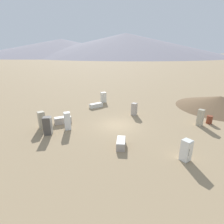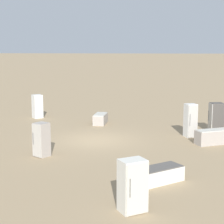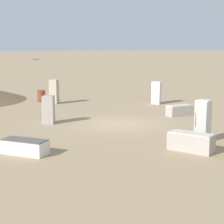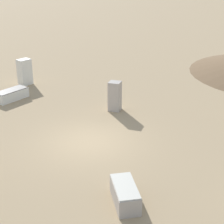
{
  "view_description": "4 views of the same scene",
  "coord_description": "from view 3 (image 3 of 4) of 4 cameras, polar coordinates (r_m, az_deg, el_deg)",
  "views": [
    {
      "loc": [
        1.65,
        -18.09,
        7.98
      ],
      "look_at": [
        -0.56,
        -0.8,
        1.81
      ],
      "focal_mm": 28.0,
      "sensor_mm": 36.0,
      "label": 1
    },
    {
      "loc": [
        -4.53,
        19.7,
        4.96
      ],
      "look_at": [
        -1.2,
        1.49,
        1.87
      ],
      "focal_mm": 60.0,
      "sensor_mm": 36.0,
      "label": 2
    },
    {
      "loc": [
        -18.68,
        8.95,
        4.26
      ],
      "look_at": [
        -1.42,
        1.03,
        0.99
      ],
      "focal_mm": 60.0,
      "sensor_mm": 36.0,
      "label": 3
    },
    {
      "loc": [
        -1.41,
        -14.93,
        7.71
      ],
      "look_at": [
        1.03,
        -0.17,
        1.45
      ],
      "focal_mm": 60.0,
      "sensor_mm": 36.0,
      "label": 4
    }
  ],
  "objects": [
    {
      "name": "discarded_fridge_7",
      "position": [
        28.87,
        6.8,
        2.94
      ],
      "size": [
        0.92,
        0.93,
        1.71
      ],
      "rotation": [
        0.0,
        0.0,
        3.9
      ],
      "color": "white",
      "rests_on": "ground_plane"
    },
    {
      "name": "discarded_fridge_1",
      "position": [
        15.65,
        -13.18,
        -5.16
      ],
      "size": [
        1.95,
        1.89,
        0.6
      ],
      "rotation": [
        0.0,
        0.0,
        2.32
      ],
      "color": "silver",
      "rests_on": "ground_plane"
    },
    {
      "name": "discarded_fridge_0",
      "position": [
        24.03,
        10.27,
        0.24
      ],
      "size": [
        0.78,
        1.67,
        0.68
      ],
      "rotation": [
        0.0,
        0.0,
        0.02
      ],
      "color": "#A89E93",
      "rests_on": "ground_plane"
    },
    {
      "name": "discarded_fridge_8",
      "position": [
        17.59,
        13.66,
        -1.32
      ],
      "size": [
        0.81,
        0.81,
        1.91
      ],
      "rotation": [
        0.0,
        0.0,
        0.5
      ],
      "color": "white",
      "rests_on": "ground_plane"
    },
    {
      "name": "discarded_fridge_9",
      "position": [
        29.09,
        -8.8,
        3.09
      ],
      "size": [
        0.82,
        0.82,
        1.86
      ],
      "rotation": [
        0.0,
        0.0,
        5.61
      ],
      "color": "#B2A88E",
      "rests_on": "ground_plane"
    },
    {
      "name": "discarded_fridge_6",
      "position": [
        21.47,
        -9.64,
        0.37
      ],
      "size": [
        0.82,
        0.83,
        1.6
      ],
      "rotation": [
        0.0,
        0.0,
        5.79
      ],
      "color": "#A89E93",
      "rests_on": "ground_plane"
    },
    {
      "name": "ground_plane",
      "position": [
        21.15,
        0.93,
        -1.84
      ],
      "size": [
        1000.0,
        1000.0,
        0.0
      ],
      "primitive_type": "plane",
      "color": "#9E8460"
    },
    {
      "name": "rusty_barrel",
      "position": [
        30.2,
        -10.73,
        2.39
      ],
      "size": [
        0.64,
        0.64,
        0.93
      ],
      "color": "brown",
      "rests_on": "ground_plane"
    },
    {
      "name": "discarded_fridge_5",
      "position": [
        15.93,
        11.93,
        -4.5
      ],
      "size": [
        1.99,
        1.54,
        0.78
      ],
      "rotation": [
        0.0,
        0.0,
        5.22
      ],
      "color": "#A89E93",
      "rests_on": "ground_plane"
    }
  ]
}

